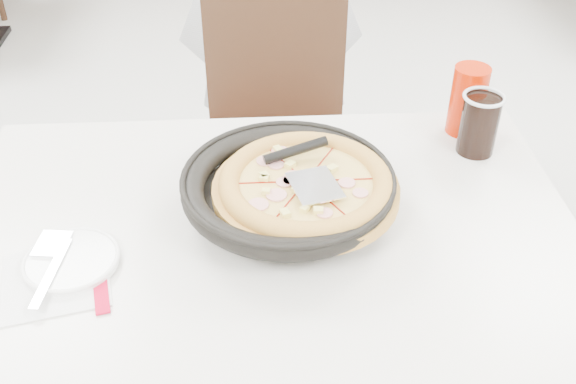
{
  "coord_description": "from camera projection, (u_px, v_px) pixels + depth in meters",
  "views": [
    {
      "loc": [
        -0.25,
        -0.97,
        1.57
      ],
      "look_at": [
        -0.19,
        0.06,
        0.8
      ],
      "focal_mm": 42.0,
      "sensor_mm": 36.0,
      "label": 1
    }
  ],
  "objects": [
    {
      "name": "pizza",
      "position": [
        306.0,
        190.0,
        1.27
      ],
      "size": [
        0.38,
        0.38,
        0.02
      ],
      "primitive_type": "cylinder",
      "rotation": [
        0.0,
        0.0,
        0.08
      ],
      "color": "gold",
      "rests_on": "pizza_pan"
    },
    {
      "name": "trivet",
      "position": [
        291.0,
        210.0,
        1.29
      ],
      "size": [
        0.13,
        0.13,
        0.04
      ],
      "primitive_type": "cylinder",
      "rotation": [
        0.0,
        0.0,
        0.08
      ],
      "color": "black",
      "rests_on": "main_table"
    },
    {
      "name": "cola_glass",
      "position": [
        479.0,
        125.0,
        1.45
      ],
      "size": [
        0.09,
        0.09,
        0.13
      ],
      "primitive_type": "cylinder",
      "rotation": [
        0.0,
        0.0,
        0.08
      ],
      "color": "black",
      "rests_on": "main_table"
    },
    {
      "name": "chair_far",
      "position": [
        274.0,
        150.0,
        2.0
      ],
      "size": [
        0.45,
        0.45,
        0.95
      ],
      "primitive_type": null,
      "rotation": [
        0.0,
        0.0,
        3.06
      ],
      "color": "black",
      "rests_on": "floor"
    },
    {
      "name": "fork",
      "position": [
        52.0,
        272.0,
        1.16
      ],
      "size": [
        0.04,
        0.17,
        0.0
      ],
      "primitive_type": "cube",
      "rotation": [
        0.0,
        0.0,
        -0.13
      ],
      "color": "white",
      "rests_on": "side_plate"
    },
    {
      "name": "pizza_server",
      "position": [
        315.0,
        185.0,
        1.23
      ],
      "size": [
        0.11,
        0.12,
        0.0
      ],
      "primitive_type": "cube",
      "rotation": [
        0.0,
        0.0,
        0.26
      ],
      "color": "white",
      "rests_on": "pizza"
    },
    {
      "name": "napkin",
      "position": [
        56.0,
        279.0,
        1.17
      ],
      "size": [
        0.21,
        0.21,
        0.0
      ],
      "primitive_type": "cube",
      "rotation": [
        0.0,
        0.0,
        0.22
      ],
      "color": "white",
      "rests_on": "main_table"
    },
    {
      "name": "pizza_pan",
      "position": [
        288.0,
        195.0,
        1.29
      ],
      "size": [
        0.36,
        0.36,
        0.01
      ],
      "primitive_type": "cylinder",
      "rotation": [
        0.0,
        0.0,
        0.08
      ],
      "color": "black",
      "rests_on": "trivet"
    },
    {
      "name": "side_plate",
      "position": [
        72.0,
        261.0,
        1.19
      ],
      "size": [
        0.18,
        0.18,
        0.01
      ],
      "primitive_type": "cylinder",
      "rotation": [
        0.0,
        0.0,
        0.08
      ],
      "color": "white",
      "rests_on": "napkin"
    },
    {
      "name": "red_cup",
      "position": [
        468.0,
        100.0,
        1.51
      ],
      "size": [
        0.09,
        0.09,
        0.16
      ],
      "primitive_type": "cylinder",
      "rotation": [
        0.0,
        0.0,
        0.08
      ],
      "color": "#AE1800",
      "rests_on": "main_table"
    },
    {
      "name": "main_table",
      "position": [
        268.0,
        352.0,
        1.51
      ],
      "size": [
        1.26,
        0.9,
        0.75
      ],
      "primitive_type": null,
      "rotation": [
        0.0,
        0.0,
        0.08
      ],
      "color": "white",
      "rests_on": "floor"
    }
  ]
}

